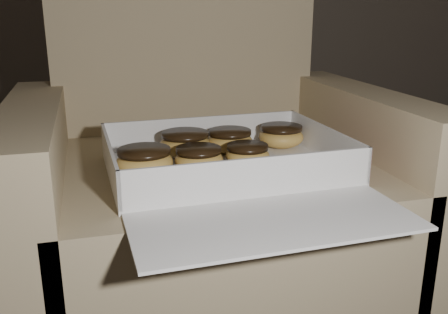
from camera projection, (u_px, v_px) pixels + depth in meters
name	position (u px, v px, depth m)	size (l,w,h in m)	color
armchair	(208.00, 199.00, 1.13)	(0.82, 0.69, 0.86)	#8F795B
bakery_box	(233.00, 171.00, 0.93)	(0.45, 0.52, 0.07)	silver
donut_a	(247.00, 154.00, 0.97)	(0.09, 0.09, 0.04)	#E9B551
donut_b	(281.00, 136.00, 1.09)	(0.10, 0.10, 0.05)	#E9B551
donut_c	(185.00, 143.00, 1.03)	(0.10, 0.10, 0.05)	#E9B551
donut_d	(145.00, 161.00, 0.91)	(0.10, 0.10, 0.05)	#E9B551
donut_e	(199.00, 158.00, 0.94)	(0.09, 0.09, 0.05)	#E9B551
donut_f	(230.00, 140.00, 1.06)	(0.10, 0.10, 0.05)	#E9B551
crumb_a	(291.00, 179.00, 0.89)	(0.01, 0.01, 0.00)	black
crumb_b	(317.00, 170.00, 0.94)	(0.01, 0.01, 0.00)	black
crumb_c	(222.00, 186.00, 0.86)	(0.01, 0.01, 0.00)	black
crumb_d	(223.00, 176.00, 0.91)	(0.01, 0.01, 0.00)	black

